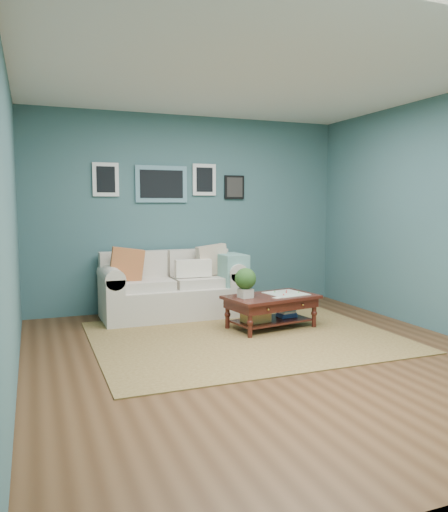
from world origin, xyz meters
name	(u,v)px	position (x,y,z in m)	size (l,w,h in m)	color
room_shell	(264,217)	(-0.01, 0.06, 1.36)	(5.00, 5.02, 2.70)	brown
area_rug	(244,337)	(0.08, 0.73, 0.01)	(3.26, 2.61, 0.01)	brown
loveseat	(177,287)	(-0.33, 2.02, 0.39)	(1.86, 0.84, 0.95)	beige
coffee_table	(267,302)	(0.47, 0.96, 0.33)	(1.16, 0.79, 0.75)	black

